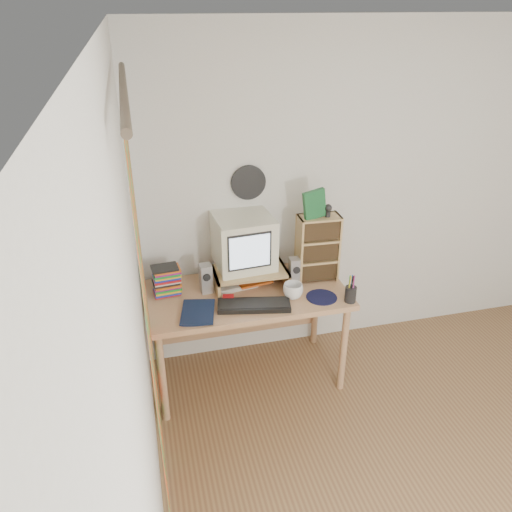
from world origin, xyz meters
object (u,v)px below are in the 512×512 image
cd_rack (318,248)px  diary (181,311)px  mug (293,291)px  keyboard (254,305)px  dvd_stack (166,278)px  crt_monitor (245,244)px  desk (245,304)px

cd_rack → diary: (-1.01, -0.23, -0.22)m
mug → diary: bearing=-178.6°
keyboard → dvd_stack: bearing=160.9°
mug → diary: mug is taller
crt_monitor → desk: bearing=-109.7°
desk → keyboard: keyboard is taller
dvd_stack → diary: dvd_stack is taller
dvd_stack → diary: (0.06, -0.28, -0.10)m
desk → cd_rack: (0.54, 0.01, 0.38)m
dvd_stack → mug: 0.87m
desk → dvd_stack: 0.60m
crt_monitor → keyboard: crt_monitor is taller
crt_monitor → keyboard: (-0.02, -0.35, -0.29)m
diary → dvd_stack: bearing=114.5°
diary → cd_rack: bearing=24.9°
desk → mug: 0.40m
keyboard → cd_rack: cd_rack is taller
diary → keyboard: bearing=7.6°
crt_monitor → mug: bearing=-51.9°
crt_monitor → keyboard: size_ratio=0.82×
desk → cd_rack: size_ratio=2.84×
crt_monitor → dvd_stack: size_ratio=1.55×
mug → desk: bearing=144.7°
mug → dvd_stack: bearing=162.3°
dvd_stack → mug: size_ratio=1.85×
cd_rack → crt_monitor: bearing=173.8°
desk → cd_rack: bearing=0.9°
desk → crt_monitor: size_ratio=3.56×
desk → keyboard: 0.30m
dvd_stack → cd_rack: cd_rack is taller
dvd_stack → crt_monitor: bearing=-1.9°
diary → desk: bearing=37.4°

